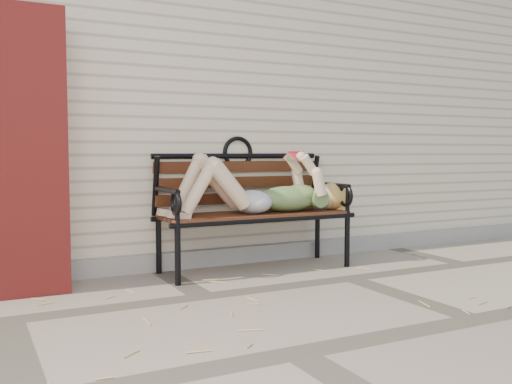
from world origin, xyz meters
TOP-DOWN VIEW (x-y plane):
  - ground at (0.00, 0.00)m, footprint 80.00×80.00m
  - house_wall at (0.00, 3.00)m, footprint 8.00×4.00m
  - foundation_strip at (0.00, 0.97)m, footprint 8.00×0.10m
  - brick_pillar at (-2.30, 0.75)m, footprint 0.50×0.50m
  - garden_bench at (-0.52, 0.75)m, footprint 1.76×0.70m
  - reading_woman at (-0.51, 0.61)m, footprint 1.66×0.38m
  - straw_scatter at (-1.07, -0.42)m, footprint 2.95×1.62m

SIDE VIEW (x-z plane):
  - ground at x=0.00m, z-range 0.00..0.00m
  - straw_scatter at x=-1.07m, z-range 0.00..0.01m
  - foundation_strip at x=0.00m, z-range 0.00..0.15m
  - garden_bench at x=-0.52m, z-range 0.07..1.21m
  - reading_woman at x=-0.51m, z-range 0.42..0.94m
  - brick_pillar at x=-2.30m, z-range 0.00..2.00m
  - house_wall at x=0.00m, z-range 0.00..3.00m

